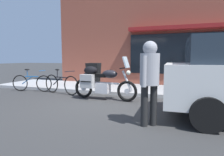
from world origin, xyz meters
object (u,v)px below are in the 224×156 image
at_px(parked_bicycle, 61,84).
at_px(sandwich_board_sign, 93,75).
at_px(touring_motorcycle, 100,81).
at_px(pedestrian_walking, 149,73).
at_px(second_bicycle_by_cafe, 32,82).

height_order(parked_bicycle, sandwich_board_sign, sandwich_board_sign).
bearing_deg(touring_motorcycle, pedestrian_walking, -46.79).
bearing_deg(pedestrian_walking, sandwich_board_sign, 128.38).
distance_m(touring_motorcycle, pedestrian_walking, 2.78).
relative_size(touring_motorcycle, pedestrian_walking, 1.32).
distance_m(sandwich_board_sign, second_bicycle_by_cafe, 2.53).
xyz_separation_m(parked_bicycle, pedestrian_walking, (3.68, -2.44, 0.67)).
bearing_deg(parked_bicycle, second_bicycle_by_cafe, 177.13).
bearing_deg(sandwich_board_sign, second_bicycle_by_cafe, -154.29).
bearing_deg(pedestrian_walking, parked_bicycle, 146.45).
height_order(pedestrian_walking, second_bicycle_by_cafe, pedestrian_walking).
xyz_separation_m(touring_motorcycle, parked_bicycle, (-1.80, 0.44, -0.22)).
bearing_deg(sandwich_board_sign, parked_bicycle, -125.49).
distance_m(pedestrian_walking, second_bicycle_by_cafe, 5.74).
xyz_separation_m(touring_motorcycle, sandwich_board_sign, (-0.98, 1.60, 0.03)).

